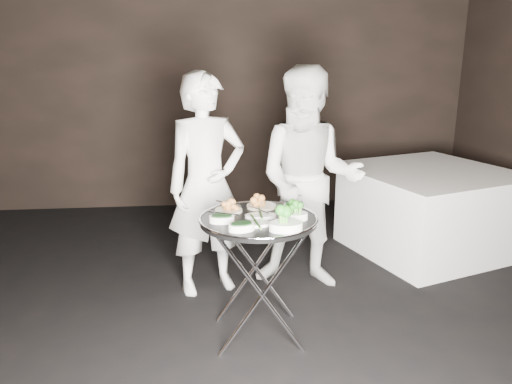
{
  "coord_description": "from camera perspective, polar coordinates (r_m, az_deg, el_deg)",
  "views": [
    {
      "loc": [
        -0.15,
        -2.52,
        1.8
      ],
      "look_at": [
        0.16,
        0.57,
        0.95
      ],
      "focal_mm": 35.0,
      "sensor_mm": 36.0,
      "label": 1
    }
  ],
  "objects": [
    {
      "name": "floor",
      "position": [
        3.12,
        -2.0,
        -20.57
      ],
      "size": [
        6.0,
        7.0,
        0.05
      ],
      "primitive_type": "cube",
      "color": "black",
      "rests_on": "ground"
    },
    {
      "name": "wall_back",
      "position": [
        6.05,
        -4.45,
        12.45
      ],
      "size": [
        6.0,
        0.05,
        3.0
      ],
      "primitive_type": "cube",
      "color": "black",
      "rests_on": "floor"
    },
    {
      "name": "tray_stand",
      "position": [
        3.25,
        0.27,
        -9.19
      ],
      "size": [
        0.55,
        0.46,
        0.81
      ],
      "rotation": [
        0.0,
        0.0,
        -0.02
      ],
      "color": "silver",
      "rests_on": "floor"
    },
    {
      "name": "serving_tray",
      "position": [
        3.12,
        0.28,
        -3.16
      ],
      "size": [
        0.75,
        0.75,
        0.04
      ],
      "color": "black",
      "rests_on": "tray_stand"
    },
    {
      "name": "potato_plate_a",
      "position": [
        3.23,
        -3.15,
        -1.79
      ],
      "size": [
        0.18,
        0.18,
        0.06
      ],
      "rotation": [
        0.0,
        0.0,
        0.12
      ],
      "color": "beige",
      "rests_on": "serving_tray"
    },
    {
      "name": "potato_plate_b",
      "position": [
        3.32,
        0.61,
        -1.26
      ],
      "size": [
        0.19,
        0.19,
        0.07
      ],
      "rotation": [
        0.0,
        0.0,
        -0.1
      ],
      "color": "beige",
      "rests_on": "serving_tray"
    },
    {
      "name": "greens_bowl",
      "position": [
        3.26,
        4.23,
        -1.6
      ],
      "size": [
        0.13,
        0.13,
        0.07
      ],
      "rotation": [
        0.0,
        0.0,
        -0.38
      ],
      "color": "white",
      "rests_on": "serving_tray"
    },
    {
      "name": "asparagus_plate_a",
      "position": [
        3.12,
        0.53,
        -2.63
      ],
      "size": [
        0.2,
        0.11,
        0.04
      ],
      "rotation": [
        0.0,
        0.0,
        -0.02
      ],
      "color": "white",
      "rests_on": "serving_tray"
    },
    {
      "name": "asparagus_plate_b",
      "position": [
        2.97,
        -0.02,
        -3.56
      ],
      "size": [
        0.2,
        0.13,
        0.04
      ],
      "rotation": [
        0.0,
        0.0,
        0.12
      ],
      "color": "white",
      "rests_on": "serving_tray"
    },
    {
      "name": "spinach_bowl_a",
      "position": [
        3.03,
        -3.94,
        -2.97
      ],
      "size": [
        0.16,
        0.11,
        0.06
      ],
      "rotation": [
        0.0,
        0.0,
        -0.07
      ],
      "color": "white",
      "rests_on": "serving_tray"
    },
    {
      "name": "spinach_bowl_b",
      "position": [
        2.89,
        -1.67,
        -3.88
      ],
      "size": [
        0.17,
        0.13,
        0.06
      ],
      "rotation": [
        0.0,
        0.0,
        0.23
      ],
      "color": "white",
      "rests_on": "serving_tray"
    },
    {
      "name": "broccoli_bowl_a",
      "position": [
        3.1,
        4.41,
        -2.54
      ],
      "size": [
        0.19,
        0.16,
        0.07
      ],
      "rotation": [
        0.0,
        0.0,
        -0.26
      ],
      "color": "white",
      "rests_on": "serving_tray"
    },
    {
      "name": "broccoli_bowl_b",
      "position": [
        2.89,
        3.44,
        -3.7
      ],
      "size": [
        0.2,
        0.15,
        0.08
      ],
      "rotation": [
        0.0,
        0.0,
        0.02
      ],
      "color": "white",
      "rests_on": "serving_tray"
    },
    {
      "name": "serving_utensils",
      "position": [
        3.17,
        0.45,
        -1.65
      ],
      "size": [
        0.59,
        0.46,
        0.01
      ],
      "color": "silver",
      "rests_on": "serving_tray"
    },
    {
      "name": "waiter_left",
      "position": [
        3.8,
        -5.64,
        0.77
      ],
      "size": [
        0.72,
        0.59,
        1.7
      ],
      "primitive_type": "imported",
      "rotation": [
        0.0,
        0.0,
        0.35
      ],
      "color": "white",
      "rests_on": "floor"
    },
    {
      "name": "waiter_right",
      "position": [
        3.89,
        6.09,
        1.35
      ],
      "size": [
        0.98,
        0.85,
        1.74
      ],
      "primitive_type": "imported",
      "rotation": [
        0.0,
        0.0,
        -0.26
      ],
      "color": "white",
      "rests_on": "floor"
    },
    {
      "name": "dining_table",
      "position": [
        4.95,
        18.92,
        -2.02
      ],
      "size": [
        1.38,
        1.38,
        0.79
      ],
      "rotation": [
        0.0,
        0.0,
        0.33
      ],
      "color": "white",
      "rests_on": "floor"
    }
  ]
}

